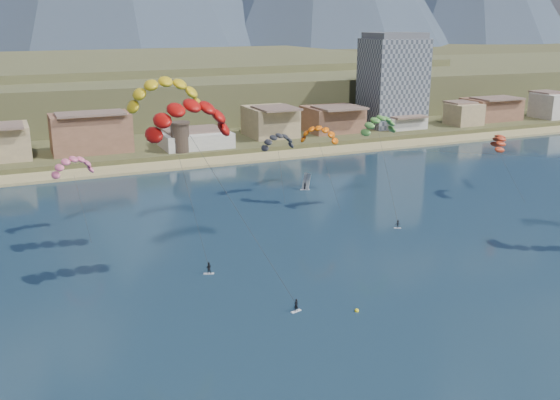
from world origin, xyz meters
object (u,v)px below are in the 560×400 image
(kitesurfer_yellow, at_px, (165,89))
(windsurfer, at_px, (306,185))
(kitesurfer_red, at_px, (189,113))
(watchtower, at_px, (180,137))
(kitesurfer_green, at_px, (379,123))
(apartment_tower, at_px, (393,81))
(buoy, at_px, (357,311))

(kitesurfer_yellow, bearing_deg, windsurfer, 36.30)
(kitesurfer_red, bearing_deg, kitesurfer_yellow, 89.59)
(watchtower, distance_m, kitesurfer_green, 70.24)
(kitesurfer_yellow, bearing_deg, kitesurfer_red, -90.41)
(apartment_tower, relative_size, watchtower, 3.72)
(windsurfer, height_order, buoy, windsurfer)
(apartment_tower, distance_m, kitesurfer_yellow, 134.19)
(buoy, bearing_deg, apartment_tower, 54.94)
(kitesurfer_green, relative_size, buoy, 35.73)
(watchtower, bearing_deg, windsurfer, -68.27)
(kitesurfer_red, relative_size, kitesurfer_yellow, 1.00)
(apartment_tower, xyz_separation_m, watchtower, (-80.00, -14.00, -11.45))
(kitesurfer_red, distance_m, kitesurfer_green, 52.00)
(apartment_tower, height_order, buoy, apartment_tower)
(watchtower, relative_size, kitesurfer_green, 0.39)
(apartment_tower, xyz_separation_m, kitesurfer_yellow, (-101.21, -87.53, 10.12))
(kitesurfer_yellow, xyz_separation_m, windsurfer, (39.07, 28.71, -26.70))
(apartment_tower, relative_size, buoy, 51.81)
(apartment_tower, xyz_separation_m, kitesurfer_green, (-55.26, -78.65, 0.47))
(windsurfer, bearing_deg, kitesurfer_yellow, -143.70)
(watchtower, bearing_deg, buoy, -91.96)
(windsurfer, bearing_deg, kitesurfer_red, -132.54)
(kitesurfer_yellow, relative_size, buoy, 50.51)
(kitesurfer_red, height_order, windsurfer, kitesurfer_red)
(apartment_tower, distance_m, kitesurfer_green, 96.12)
(kitesurfer_red, bearing_deg, watchtower, 76.32)
(kitesurfer_red, distance_m, windsurfer, 63.04)
(kitesurfer_green, height_order, windsurfer, kitesurfer_green)
(watchtower, relative_size, windsurfer, 2.20)
(windsurfer, relative_size, buoy, 6.33)
(watchtower, xyz_separation_m, buoy, (-3.60, -105.14, -6.26))
(kitesurfer_red, xyz_separation_m, buoy, (17.70, -17.63, -25.97))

